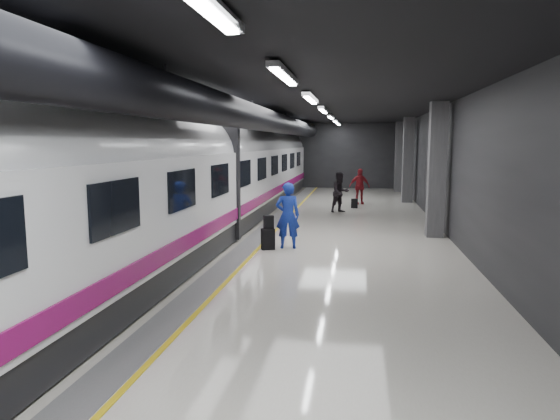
{
  "coord_description": "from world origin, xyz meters",
  "views": [
    {
      "loc": [
        1.99,
        -15.28,
        3.16
      ],
      "look_at": [
        0.01,
        -2.78,
        1.45
      ],
      "focal_mm": 32.0,
      "sensor_mm": 36.0,
      "label": 1
    }
  ],
  "objects": [
    {
      "name": "suitcase_main",
      "position": [
        -0.65,
        -0.94,
        0.32
      ],
      "size": [
        0.45,
        0.38,
        0.63
      ],
      "primitive_type": "cube",
      "rotation": [
        0.0,
        0.0,
        0.42
      ],
      "color": "black",
      "rests_on": "ground"
    },
    {
      "name": "traveler_far_a",
      "position": [
        1.17,
        7.44,
        0.92
      ],
      "size": [
        1.13,
        1.09,
        1.84
      ],
      "primitive_type": "imported",
      "rotation": [
        0.0,
        0.0,
        0.62
      ],
      "color": "black",
      "rests_on": "ground"
    },
    {
      "name": "suitcase_far",
      "position": [
        1.8,
        9.12,
        0.23
      ],
      "size": [
        0.32,
        0.22,
        0.45
      ],
      "primitive_type": "cube",
      "rotation": [
        0.0,
        0.0,
        -0.07
      ],
      "color": "black",
      "rests_on": "ground"
    },
    {
      "name": "shoulder_bag",
      "position": [
        -0.63,
        -0.9,
        0.82
      ],
      "size": [
        0.33,
        0.26,
        0.39
      ],
      "primitive_type": "cube",
      "rotation": [
        0.0,
        0.0,
        0.4
      ],
      "color": "black",
      "rests_on": "suitcase_main"
    },
    {
      "name": "train",
      "position": [
        -3.25,
        -0.0,
        2.07
      ],
      "size": [
        3.05,
        38.0,
        4.05
      ],
      "color": "black",
      "rests_on": "ground"
    },
    {
      "name": "ground",
      "position": [
        0.0,
        0.0,
        0.0
      ],
      "size": [
        40.0,
        40.0,
        0.0
      ],
      "primitive_type": "plane",
      "color": "beige",
      "rests_on": "ground"
    },
    {
      "name": "traveler_main",
      "position": [
        -0.1,
        -0.64,
        0.99
      ],
      "size": [
        0.8,
        0.6,
        1.99
      ],
      "primitive_type": "imported",
      "rotation": [
        0.0,
        0.0,
        3.33
      ],
      "color": "#1829B4",
      "rests_on": "ground"
    },
    {
      "name": "platform_hall",
      "position": [
        -0.29,
        0.96,
        3.54
      ],
      "size": [
        10.02,
        40.02,
        4.51
      ],
      "color": "black",
      "rests_on": "ground"
    },
    {
      "name": "traveler_far_b",
      "position": [
        2.03,
        10.76,
        0.92
      ],
      "size": [
        1.15,
        0.7,
        1.84
      ],
      "primitive_type": "imported",
      "rotation": [
        0.0,
        0.0,
        0.25
      ],
      "color": "maroon",
      "rests_on": "ground"
    }
  ]
}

